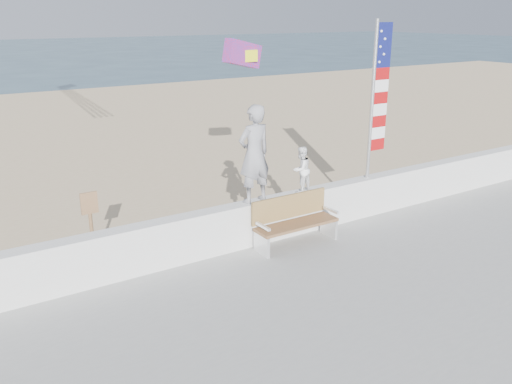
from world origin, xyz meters
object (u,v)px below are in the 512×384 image
bench (294,220)px  child (301,170)px  flag (377,94)px  adult (254,154)px

bench → child: bearing=42.5°
child → flag: size_ratio=0.28×
child → bench: 1.11m
child → bench: child is taller
flag → adult: bearing=180.0°
adult → child: bearing=176.2°
adult → flag: bearing=176.2°
adult → flag: size_ratio=0.56×
bench → flag: 3.46m
child → flag: flag is taller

